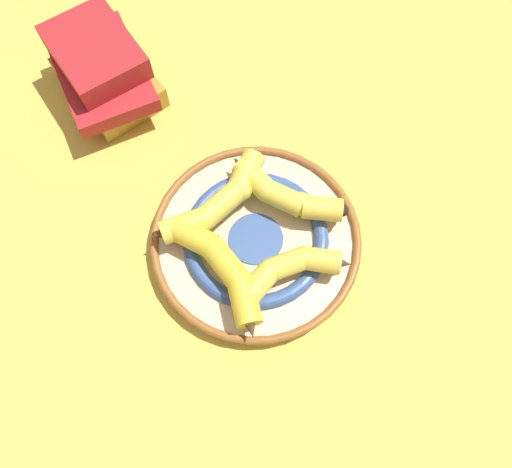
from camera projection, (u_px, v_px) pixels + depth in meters
ground_plane at (252, 233)px, 0.76m from camera, size 2.80×2.80×0.00m
decorative_bowl at (256, 240)px, 0.73m from camera, size 0.31×0.31×0.03m
banana_a at (216, 203)px, 0.72m from camera, size 0.10×0.19×0.03m
banana_b at (284, 194)px, 0.72m from camera, size 0.15×0.14×0.03m
banana_c at (291, 268)px, 0.68m from camera, size 0.06×0.17×0.03m
banana_d at (224, 270)px, 0.68m from camera, size 0.19×0.09×0.04m
book_stack at (102, 70)px, 0.80m from camera, size 0.21×0.17×0.11m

